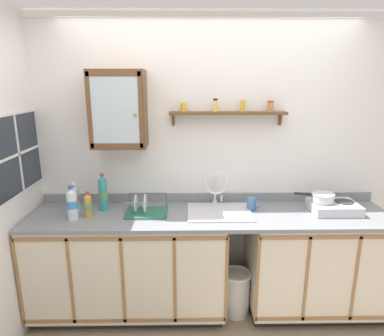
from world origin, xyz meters
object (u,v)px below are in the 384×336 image
object	(u,v)px
dish_rack	(145,210)
mug	(252,204)
saucepan	(322,197)
wall_cabinet	(118,109)
hot_plate_stove	(334,207)
trash_bin	(236,292)
sink	(219,212)
bottle_detergent_teal_3	(103,194)
bottle_juice_amber_0	(88,205)
bottle_water_clear_1	(72,204)
bottle_water_blue_2	(75,198)

from	to	relation	value
dish_rack	mug	distance (m)	0.91
saucepan	wall_cabinet	distance (m)	1.87
hot_plate_stove	trash_bin	distance (m)	1.12
dish_rack	wall_cabinet	xyz separation A→B (m)	(-0.21, 0.16, 0.82)
sink	bottle_detergent_teal_3	xyz separation A→B (m)	(-0.99, 0.06, 0.16)
bottle_juice_amber_0	mug	size ratio (longest dim) A/B	2.03
dish_rack	trash_bin	bearing A→B (deg)	-5.58
hot_plate_stove	bottle_juice_amber_0	bearing A→B (deg)	-177.84
bottle_detergent_teal_3	dish_rack	world-z (taller)	bottle_detergent_teal_3
bottle_water_clear_1	wall_cabinet	bearing A→B (deg)	36.51
trash_bin	bottle_juice_amber_0	bearing A→B (deg)	179.57
bottle_detergent_teal_3	saucepan	bearing A→B (deg)	-1.55
saucepan	mug	xyz separation A→B (m)	(-0.59, 0.04, -0.07)
mug	wall_cabinet	size ratio (longest dim) A/B	0.17
saucepan	bottle_water_blue_2	size ratio (longest dim) A/B	1.30
bottle_water_blue_2	bottle_water_clear_1	bearing A→B (deg)	-77.94
sink	trash_bin	world-z (taller)	sink
saucepan	bottle_detergent_teal_3	size ratio (longest dim) A/B	1.01
saucepan	dish_rack	bearing A→B (deg)	-178.72
saucepan	bottle_juice_amber_0	bearing A→B (deg)	-177.06
saucepan	bottle_detergent_teal_3	distance (m)	1.87
sink	bottle_water_clear_1	world-z (taller)	sink
saucepan	mug	world-z (taller)	saucepan
saucepan	bottle_juice_amber_0	distance (m)	1.96
saucepan	dish_rack	distance (m)	1.51
bottle_water_clear_1	mug	distance (m)	1.49
sink	hot_plate_stove	world-z (taller)	sink
saucepan	bottle_water_blue_2	bearing A→B (deg)	179.05
saucepan	dish_rack	world-z (taller)	dish_rack
hot_plate_stove	bottle_water_blue_2	world-z (taller)	bottle_water_blue_2
bottle_water_blue_2	sink	bearing A→B (deg)	-1.98
bottle_juice_amber_0	mug	xyz separation A→B (m)	(1.36, 0.14, -0.04)
dish_rack	trash_bin	world-z (taller)	dish_rack
hot_plate_stove	bottle_detergent_teal_3	world-z (taller)	bottle_detergent_teal_3
sink	dish_rack	bearing A→B (deg)	-177.60
saucepan	bottle_water_blue_2	xyz separation A→B (m)	(-2.11, 0.03, -0.01)
sink	bottle_water_clear_1	size ratio (longest dim) A/B	1.91
sink	bottle_water_clear_1	bearing A→B (deg)	-173.68
hot_plate_stove	trash_bin	size ratio (longest dim) A/B	0.98
saucepan	bottle_water_blue_2	world-z (taller)	bottle_water_blue_2
saucepan	bottle_juice_amber_0	xyz separation A→B (m)	(-1.96, -0.10, -0.03)
hot_plate_stove	saucepan	size ratio (longest dim) A/B	1.18
sink	bottle_juice_amber_0	bearing A→B (deg)	-175.05
bottle_juice_amber_0	wall_cabinet	bearing A→B (deg)	42.89
hot_plate_stove	bottle_juice_amber_0	distance (m)	2.06
bottle_water_blue_2	trash_bin	bearing A→B (deg)	-5.96
bottle_juice_amber_0	dish_rack	size ratio (longest dim) A/B	0.63
bottle_detergent_teal_3	dish_rack	xyz separation A→B (m)	(0.37, -0.08, -0.12)
bottle_water_blue_2	bottle_detergent_teal_3	world-z (taller)	bottle_detergent_teal_3
saucepan	mug	distance (m)	0.60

